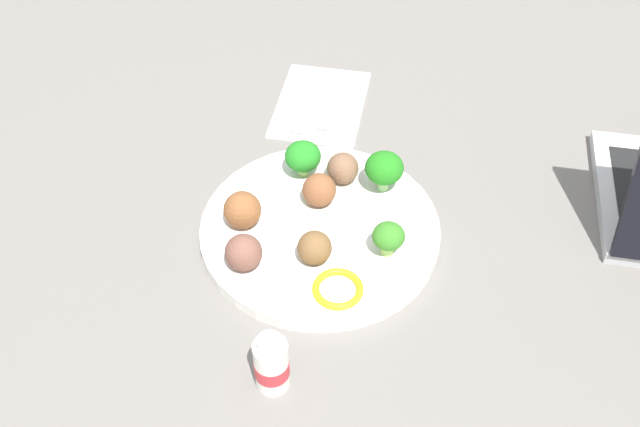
# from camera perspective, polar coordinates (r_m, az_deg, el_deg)

# --- Properties ---
(ground_plane) EXTENTS (4.00, 4.00, 0.00)m
(ground_plane) POSITION_cam_1_polar(r_m,az_deg,el_deg) (0.86, 0.00, -1.66)
(ground_plane) COLOR slate
(plate) EXTENTS (0.28, 0.28, 0.02)m
(plate) POSITION_cam_1_polar(r_m,az_deg,el_deg) (0.85, 0.00, -1.30)
(plate) COLOR white
(plate) RESTS_ON ground_plane
(broccoli_floret_front_left) EXTENTS (0.04, 0.04, 0.05)m
(broccoli_floret_front_left) POSITION_cam_1_polar(r_m,az_deg,el_deg) (0.89, -1.35, 4.46)
(broccoli_floret_front_left) COLOR #93C367
(broccoli_floret_front_left) RESTS_ON plate
(broccoli_floret_far_rim) EXTENTS (0.05, 0.05, 0.05)m
(broccoli_floret_far_rim) POSITION_cam_1_polar(r_m,az_deg,el_deg) (0.87, 5.05, 3.53)
(broccoli_floret_far_rim) COLOR #98CF83
(broccoli_floret_far_rim) RESTS_ON plate
(broccoli_floret_near_rim) EXTENTS (0.04, 0.04, 0.04)m
(broccoli_floret_near_rim) POSITION_cam_1_polar(r_m,az_deg,el_deg) (0.80, 5.38, -1.83)
(broccoli_floret_near_rim) COLOR #A1CE66
(broccoli_floret_near_rim) RESTS_ON plate
(meatball_back_right) EXTENTS (0.04, 0.04, 0.04)m
(meatball_back_right) POSITION_cam_1_polar(r_m,az_deg,el_deg) (0.80, -6.00, -3.06)
(meatball_back_right) COLOR brown
(meatball_back_right) RESTS_ON plate
(meatball_near_rim) EXTENTS (0.04, 0.04, 0.04)m
(meatball_near_rim) POSITION_cam_1_polar(r_m,az_deg,el_deg) (0.84, -6.09, 0.28)
(meatball_near_rim) COLOR brown
(meatball_near_rim) RESTS_ON plate
(meatball_mid_right) EXTENTS (0.04, 0.04, 0.04)m
(meatball_mid_right) POSITION_cam_1_polar(r_m,az_deg,el_deg) (0.86, -0.06, 1.86)
(meatball_mid_right) COLOR brown
(meatball_mid_right) RESTS_ON plate
(meatball_far_rim) EXTENTS (0.04, 0.04, 0.04)m
(meatball_far_rim) POSITION_cam_1_polar(r_m,az_deg,el_deg) (0.89, 1.80, 3.56)
(meatball_far_rim) COLOR brown
(meatball_far_rim) RESTS_ON plate
(meatball_front_right) EXTENTS (0.04, 0.04, 0.04)m
(meatball_front_right) POSITION_cam_1_polar(r_m,az_deg,el_deg) (0.80, -0.72, -2.67)
(meatball_front_right) COLOR brown
(meatball_front_right) RESTS_ON plate
(pepper_ring_mid_right) EXTENTS (0.06, 0.06, 0.01)m
(pepper_ring_mid_right) POSITION_cam_1_polar(r_m,az_deg,el_deg) (0.78, 1.41, -5.90)
(pepper_ring_mid_right) COLOR yellow
(pepper_ring_mid_right) RESTS_ON plate
(napkin) EXTENTS (0.18, 0.13, 0.01)m
(napkin) POSITION_cam_1_polar(r_m,az_deg,el_deg) (1.04, 0.05, 8.62)
(napkin) COLOR white
(napkin) RESTS_ON ground_plane
(fork) EXTENTS (0.12, 0.03, 0.01)m
(fork) POSITION_cam_1_polar(r_m,az_deg,el_deg) (1.03, 0.93, 8.47)
(fork) COLOR silver
(fork) RESTS_ON napkin
(knife) EXTENTS (0.15, 0.03, 0.01)m
(knife) POSITION_cam_1_polar(r_m,az_deg,el_deg) (1.04, -1.03, 8.71)
(knife) COLOR silver
(knife) RESTS_ON napkin
(yogurt_bottle) EXTENTS (0.03, 0.03, 0.07)m
(yogurt_bottle) POSITION_cam_1_polar(r_m,az_deg,el_deg) (0.71, -3.81, -11.68)
(yogurt_bottle) COLOR white
(yogurt_bottle) RESTS_ON ground_plane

